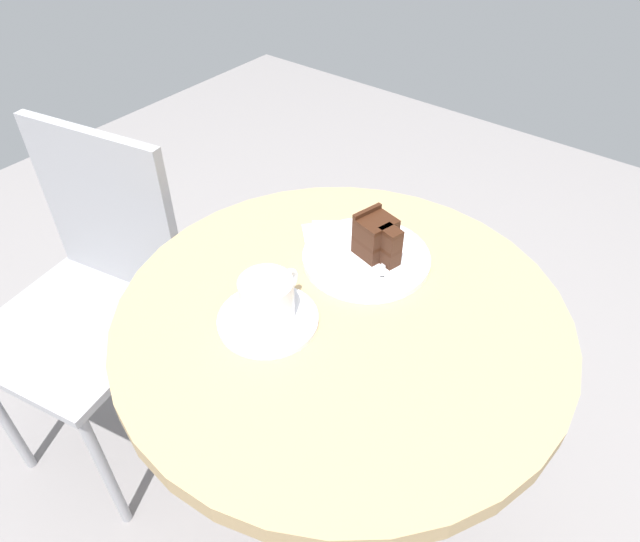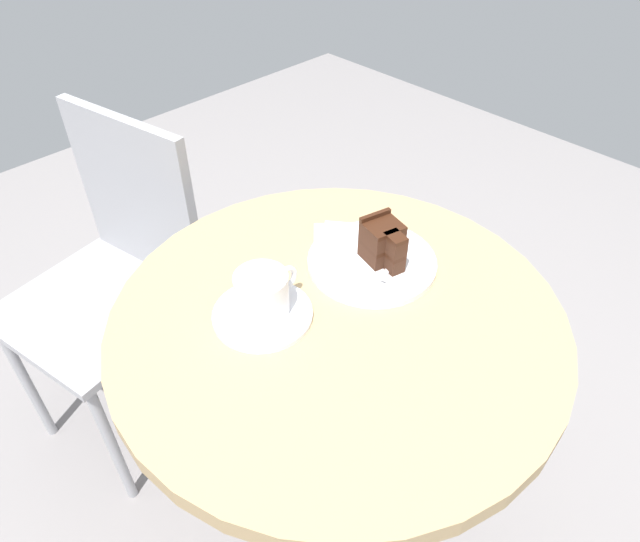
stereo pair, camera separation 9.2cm
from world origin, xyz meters
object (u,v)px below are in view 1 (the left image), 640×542
at_px(coffee_cup, 268,297).
at_px(cake_slice, 377,238).
at_px(cake_plate, 366,258).
at_px(cafe_chair, 94,284).
at_px(fork, 383,270).
at_px(napkin, 345,243).
at_px(saucer, 268,320).
at_px(teaspoon, 241,324).

distance_m(coffee_cup, cake_slice, 0.23).
height_order(cake_plate, cafe_chair, cafe_chair).
xyz_separation_m(cake_slice, cafe_chair, (-0.24, 0.58, -0.26)).
bearing_deg(fork, napkin, -136.36).
distance_m(saucer, fork, 0.22).
bearing_deg(napkin, coffee_cup, -175.53).
bearing_deg(coffee_cup, cake_slice, -12.75).
height_order(coffee_cup, cake_plate, coffee_cup).
bearing_deg(fork, coffee_cup, -52.84).
bearing_deg(cake_slice, fork, -131.37).
distance_m(saucer, cake_slice, 0.24).
bearing_deg(cake_plate, napkin, 75.46).
height_order(fork, napkin, fork).
xyz_separation_m(saucer, teaspoon, (-0.04, 0.02, 0.01)).
relative_size(teaspoon, cafe_chair, 0.12).
height_order(cake_slice, cafe_chair, cafe_chair).
bearing_deg(cake_slice, coffee_cup, 167.25).
xyz_separation_m(teaspoon, cake_slice, (0.27, -0.07, 0.04)).
relative_size(saucer, cafe_chair, 0.19).
relative_size(coffee_cup, napkin, 0.57).
height_order(saucer, teaspoon, teaspoon).
relative_size(saucer, cake_plate, 0.71).
relative_size(cake_plate, cafe_chair, 0.27).
xyz_separation_m(saucer, cake_slice, (0.23, -0.05, 0.04)).
relative_size(cake_plate, cake_slice, 2.53).
xyz_separation_m(fork, cafe_chair, (-0.21, 0.62, -0.23)).
xyz_separation_m(napkin, cafe_chair, (-0.24, 0.51, -0.22)).
bearing_deg(napkin, teaspoon, 179.82).
distance_m(cake_plate, cafe_chair, 0.65).
height_order(teaspoon, fork, fork).
xyz_separation_m(saucer, cake_plate, (0.22, -0.04, 0.00)).
height_order(cake_slice, fork, cake_slice).
bearing_deg(cake_plate, coffee_cup, 169.35).
relative_size(teaspoon, fork, 0.73).
bearing_deg(saucer, cafe_chair, 90.84).
bearing_deg(fork, cake_plate, -139.72).
bearing_deg(cafe_chair, cake_slice, 11.15).
xyz_separation_m(coffee_cup, cake_slice, (0.23, -0.05, 0.00)).
distance_m(fork, napkin, 0.11).
distance_m(napkin, cafe_chair, 0.61).
distance_m(coffee_cup, cake_plate, 0.22).
distance_m(saucer, cake_plate, 0.22).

